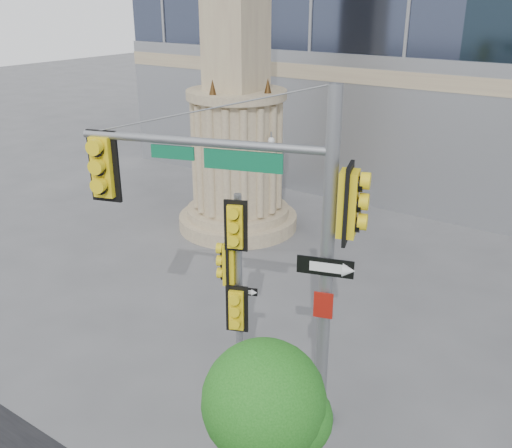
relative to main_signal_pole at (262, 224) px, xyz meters
The scene contains 5 objects.
ground 4.39m from the main_signal_pole, 112.44° to the right, with size 120.00×120.00×0.00m, color #545456.
monument 10.28m from the main_signal_pole, 129.31° to the left, with size 4.40×4.40×16.60m.
main_signal_pole is the anchor object (origin of this frame).
secondary_signal_pole 2.03m from the main_signal_pole, 152.46° to the left, with size 0.83×0.60×4.40m.
street_tree 3.26m from the main_signal_pole, 54.07° to the right, with size 2.04×1.99×3.18m.
Camera 1 is at (5.94, -6.96, 8.16)m, focal length 40.00 mm.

